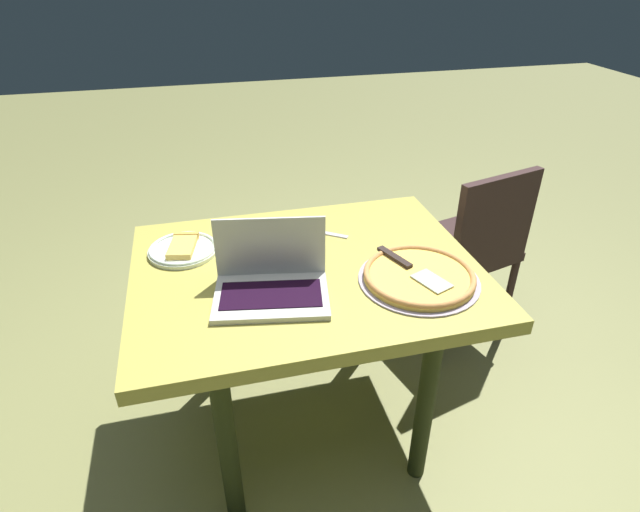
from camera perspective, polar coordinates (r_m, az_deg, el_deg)
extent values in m
plane|color=olive|center=(2.16, -1.26, -17.72)|extent=(12.00, 12.00, 0.00)
cube|color=#A79C40|center=(1.69, -1.54, -1.92)|extent=(1.12, 0.86, 0.05)
cylinder|color=#2C3215|center=(1.67, -10.28, -19.97)|extent=(0.06, 0.06, 0.68)
cylinder|color=#2C3215|center=(1.78, 11.64, -15.93)|extent=(0.06, 0.06, 0.68)
cylinder|color=#2C3215|center=(2.14, -11.86, -6.58)|extent=(0.06, 0.06, 0.68)
cylinder|color=#2C3215|center=(2.23, 4.89, -4.22)|extent=(0.06, 0.06, 0.68)
cube|color=beige|center=(1.53, -5.43, -4.59)|extent=(0.37, 0.28, 0.02)
cube|color=black|center=(1.52, -5.45, -4.27)|extent=(0.32, 0.19, 0.00)
cube|color=beige|center=(1.57, -5.56, 1.06)|extent=(0.33, 0.07, 0.19)
cube|color=#86B1F6|center=(1.57, -5.57, 1.02)|extent=(0.30, 0.06, 0.17)
cylinder|color=white|center=(1.82, -14.98, 0.60)|extent=(0.23, 0.23, 0.01)
torus|color=silver|center=(1.81, -15.03, 0.87)|extent=(0.23, 0.23, 0.01)
cube|color=#E1B34F|center=(1.81, -15.06, 1.07)|extent=(0.11, 0.16, 0.02)
cube|color=gold|center=(1.87, -14.65, 2.16)|extent=(0.09, 0.04, 0.03)
cylinder|color=#A092A6|center=(1.64, 10.93, -2.62)|extent=(0.38, 0.38, 0.01)
cylinder|color=#EBBF4F|center=(1.63, 10.97, -2.28)|extent=(0.35, 0.35, 0.02)
torus|color=#CC894B|center=(1.63, 11.00, -2.02)|extent=(0.35, 0.35, 0.02)
cube|color=#AABAAD|center=(1.60, 12.33, -2.74)|extent=(0.11, 0.13, 0.00)
cube|color=black|center=(1.69, 8.29, -0.12)|extent=(0.08, 0.15, 0.01)
cube|color=silver|center=(1.87, 0.52, 2.58)|extent=(0.16, 0.12, 0.00)
cube|color=black|center=(1.90, -2.25, 3.17)|extent=(0.09, 0.07, 0.01)
cube|color=#352524|center=(2.41, 14.89, 0.95)|extent=(0.51, 0.51, 0.04)
cube|color=#352524|center=(2.20, 18.94, 3.62)|extent=(0.40, 0.13, 0.40)
cylinder|color=#352524|center=(2.76, 14.61, -0.56)|extent=(0.03, 0.03, 0.43)
cylinder|color=#352524|center=(2.55, 8.17, -2.73)|extent=(0.03, 0.03, 0.43)
cylinder|color=#352524|center=(2.55, 20.19, -4.52)|extent=(0.03, 0.03, 0.43)
cylinder|color=#352524|center=(2.32, 13.66, -7.32)|extent=(0.03, 0.03, 0.43)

